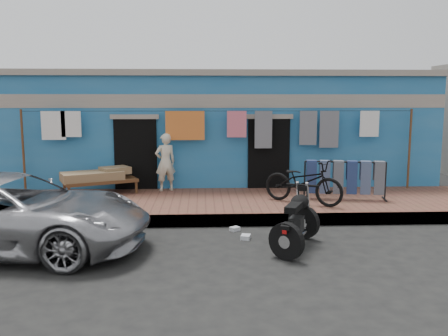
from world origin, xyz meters
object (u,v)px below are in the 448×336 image
jeans_rack (345,179)px  seated_person (165,162)px  bicycle (303,177)px  charpoy (100,182)px  motorcycle (296,219)px  car (9,212)px

jeans_rack → seated_person: bearing=164.0°
bicycle → charpoy: 5.01m
motorcycle → charpoy: motorcycle is taller
motorcycle → bicycle: bearing=99.6°
seated_person → charpoy: size_ratio=0.73×
charpoy → seated_person: bearing=12.7°
seated_person → jeans_rack: size_ratio=0.74×
seated_person → charpoy: 1.69m
jeans_rack → charpoy: bearing=171.6°
bicycle → car: bearing=150.7°
seated_person → jeans_rack: 4.49m
charpoy → bicycle: bearing=-15.2°
charpoy → jeans_rack: bearing=-8.4°
car → seated_person: size_ratio=3.28×
bicycle → jeans_rack: (1.08, 0.43, -0.14)m
charpoy → jeans_rack: size_ratio=1.02×
bicycle → motorcycle: 2.60m
seated_person → charpoy: bearing=-10.9°
jeans_rack → motorcycle: bearing=-120.7°
car → bicycle: 6.08m
motorcycle → jeans_rack: size_ratio=0.87×
seated_person → motorcycle: size_ratio=0.85×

